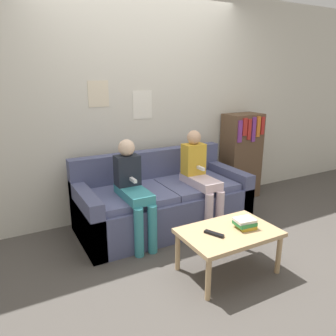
{
  "coord_description": "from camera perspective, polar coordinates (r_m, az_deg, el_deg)",
  "views": [
    {
      "loc": [
        -1.58,
        -2.49,
        1.67
      ],
      "look_at": [
        0.0,
        0.4,
        0.71
      ],
      "focal_mm": 35.0,
      "sensor_mm": 36.0,
      "label": 1
    }
  ],
  "objects": [
    {
      "name": "bookshelf",
      "position": [
        4.59,
        12.6,
        2.09
      ],
      "size": [
        0.5,
        0.34,
        1.15
      ],
      "color": "brown",
      "rests_on": "ground_plane"
    },
    {
      "name": "tv_remote",
      "position": [
        2.76,
        8.01,
        -11.28
      ],
      "size": [
        0.11,
        0.17,
        0.02
      ],
      "rotation": [
        0.0,
        0.0,
        0.44
      ],
      "color": "black",
      "rests_on": "coffee_table"
    },
    {
      "name": "person_left",
      "position": [
        3.24,
        -6.09,
        -3.39
      ],
      "size": [
        0.24,
        0.58,
        1.04
      ],
      "color": "teal",
      "rests_on": "ground_plane"
    },
    {
      "name": "ground_plane",
      "position": [
        3.39,
        3.36,
        -13.32
      ],
      "size": [
        10.0,
        10.0,
        0.0
      ],
      "primitive_type": "plane",
      "color": "#4C4742"
    },
    {
      "name": "couch",
      "position": [
        3.69,
        -1.0,
        -5.91
      ],
      "size": [
        1.87,
        0.85,
        0.8
      ],
      "color": "#4C5175",
      "rests_on": "ground_plane"
    },
    {
      "name": "coffee_table",
      "position": [
        2.88,
        10.53,
        -11.5
      ],
      "size": [
        0.81,
        0.54,
        0.39
      ],
      "color": "tan",
      "rests_on": "ground_plane"
    },
    {
      "name": "person_right",
      "position": [
        3.59,
        5.61,
        -1.27
      ],
      "size": [
        0.24,
        0.58,
        1.07
      ],
      "color": "silver",
      "rests_on": "ground_plane"
    },
    {
      "name": "book_stack",
      "position": [
        2.92,
        13.25,
        -9.32
      ],
      "size": [
        0.19,
        0.16,
        0.09
      ],
      "color": "gold",
      "rests_on": "coffee_table"
    },
    {
      "name": "wall_back",
      "position": [
        3.9,
        -4.67,
        10.74
      ],
      "size": [
        8.0,
        0.06,
        2.6
      ],
      "color": "beige",
      "rests_on": "ground_plane"
    }
  ]
}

